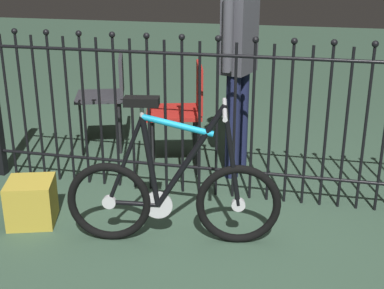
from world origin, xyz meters
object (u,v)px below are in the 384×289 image
object	(u,v)px
person_visitor	(239,52)
display_crate	(32,202)
chair_red	(184,105)
bicycle	(173,195)
chair_charcoal	(108,91)

from	to	relation	value
person_visitor	display_crate	world-z (taller)	person_visitor
chair_red	person_visitor	distance (m)	0.63
chair_red	person_visitor	size ratio (longest dim) A/B	0.52
bicycle	chair_red	distance (m)	1.22
bicycle	chair_red	size ratio (longest dim) A/B	1.50
bicycle	display_crate	xyz separation A→B (m)	(-0.97, 0.03, -0.17)
display_crate	chair_red	bearing A→B (deg)	56.71
bicycle	display_crate	bearing A→B (deg)	178.27
bicycle	chair_charcoal	world-z (taller)	bicycle
chair_red	display_crate	world-z (taller)	chair_red
chair_red	display_crate	xyz separation A→B (m)	(-0.76, -1.15, -0.39)
chair_red	display_crate	distance (m)	1.43
chair_red	bicycle	bearing A→B (deg)	-79.69
chair_red	person_visitor	world-z (taller)	person_visitor
bicycle	chair_charcoal	distance (m)	1.79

